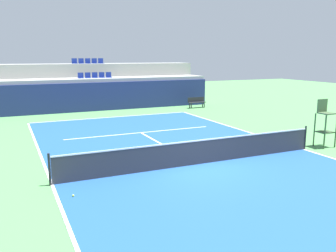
# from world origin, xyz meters

# --- Properties ---
(ground_plane) EXTENTS (80.00, 80.00, 0.00)m
(ground_plane) POSITION_xyz_m (0.00, 0.00, 0.00)
(ground_plane) COLOR #4C8C4C
(court_surface) EXTENTS (11.00, 24.00, 0.01)m
(court_surface) POSITION_xyz_m (0.00, 0.00, 0.01)
(court_surface) COLOR #1E4C99
(court_surface) RESTS_ON ground_plane
(baseline_far) EXTENTS (11.00, 0.10, 0.00)m
(baseline_far) POSITION_xyz_m (0.00, 11.95, 0.01)
(baseline_far) COLOR white
(baseline_far) RESTS_ON court_surface
(sideline_left) EXTENTS (0.10, 24.00, 0.00)m
(sideline_left) POSITION_xyz_m (-5.45, 0.00, 0.01)
(sideline_left) COLOR white
(sideline_left) RESTS_ON court_surface
(sideline_right) EXTENTS (0.10, 24.00, 0.00)m
(sideline_right) POSITION_xyz_m (5.45, 0.00, 0.01)
(sideline_right) COLOR white
(sideline_right) RESTS_ON court_surface
(service_line_far) EXTENTS (8.26, 0.10, 0.00)m
(service_line_far) POSITION_xyz_m (0.00, 6.40, 0.01)
(service_line_far) COLOR white
(service_line_far) RESTS_ON court_surface
(centre_service_line) EXTENTS (0.10, 6.40, 0.00)m
(centre_service_line) POSITION_xyz_m (0.00, 3.20, 0.01)
(centre_service_line) COLOR white
(centre_service_line) RESTS_ON court_surface
(back_wall) EXTENTS (18.34, 0.30, 2.17)m
(back_wall) POSITION_xyz_m (0.00, 15.31, 1.09)
(back_wall) COLOR navy
(back_wall) RESTS_ON ground_plane
(stands_tier_lower) EXTENTS (18.34, 2.40, 2.43)m
(stands_tier_lower) POSITION_xyz_m (0.00, 16.66, 1.22)
(stands_tier_lower) COLOR #9E9E99
(stands_tier_lower) RESTS_ON ground_plane
(stands_tier_upper) EXTENTS (18.34, 2.40, 3.51)m
(stands_tier_upper) POSITION_xyz_m (0.00, 19.06, 1.76)
(stands_tier_upper) COLOR #9E9E99
(stands_tier_upper) RESTS_ON ground_plane
(seating_row_lower) EXTENTS (2.68, 0.44, 0.44)m
(seating_row_lower) POSITION_xyz_m (0.00, 16.76, 2.56)
(seating_row_lower) COLOR navy
(seating_row_lower) RESTS_ON stands_tier_lower
(seating_row_upper) EXTENTS (2.68, 0.44, 0.44)m
(seating_row_upper) POSITION_xyz_m (0.00, 19.16, 3.63)
(seating_row_upper) COLOR navy
(seating_row_upper) RESTS_ON stands_tier_upper
(tennis_net) EXTENTS (11.08, 0.08, 1.07)m
(tennis_net) POSITION_xyz_m (0.00, 0.00, 0.51)
(tennis_net) COLOR black
(tennis_net) RESTS_ON court_surface
(umpire_chair) EXTENTS (0.76, 0.66, 2.20)m
(umpire_chair) POSITION_xyz_m (6.70, 0.06, 1.19)
(umpire_chair) COLOR #334C2D
(umpire_chair) RESTS_ON ground_plane
(player_bench) EXTENTS (1.50, 0.40, 0.85)m
(player_bench) POSITION_xyz_m (7.50, 13.63, 0.51)
(player_bench) COLOR #232328
(player_bench) RESTS_ON ground_plane
(tennis_ball_0) EXTENTS (0.07, 0.07, 0.07)m
(tennis_ball_0) POSITION_xyz_m (-5.00, -1.30, 0.04)
(tennis_ball_0) COLOR #CCE033
(tennis_ball_0) RESTS_ON court_surface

